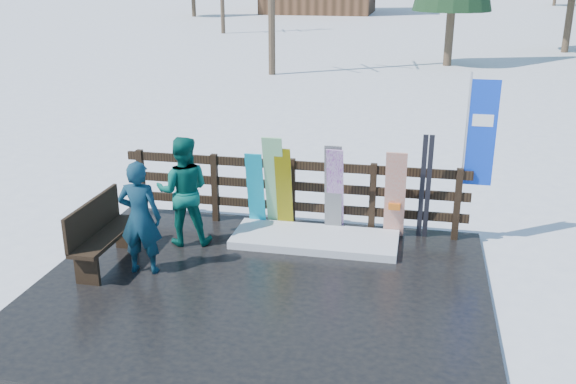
% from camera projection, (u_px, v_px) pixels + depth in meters
% --- Properties ---
extents(ground, '(700.00, 700.00, 0.00)m').
position_uv_depth(ground, '(259.00, 293.00, 8.55)').
color(ground, white).
rests_on(ground, ground).
extents(deck, '(6.00, 5.00, 0.08)m').
position_uv_depth(deck, '(259.00, 290.00, 8.54)').
color(deck, black).
rests_on(deck, ground).
extents(fence, '(5.60, 0.10, 1.15)m').
position_uv_depth(fence, '(292.00, 188.00, 10.34)').
color(fence, black).
rests_on(fence, deck).
extents(snow_patch, '(2.53, 1.00, 0.12)m').
position_uv_depth(snow_patch, '(315.00, 239.00, 9.89)').
color(snow_patch, white).
rests_on(snow_patch, deck).
extents(bench, '(0.41, 1.50, 0.97)m').
position_uv_depth(bench, '(101.00, 231.00, 9.02)').
color(bench, black).
rests_on(bench, deck).
extents(snowboard_0, '(0.27, 0.29, 1.30)m').
position_uv_depth(snowboard_0, '(256.00, 191.00, 10.24)').
color(snowboard_0, '#0EA2BF').
rests_on(snowboard_0, deck).
extents(snowboard_1, '(0.31, 0.43, 1.59)m').
position_uv_depth(snowboard_1, '(275.00, 183.00, 10.13)').
color(snowboard_1, white).
rests_on(snowboard_1, deck).
extents(snowboard_2, '(0.26, 0.33, 1.42)m').
position_uv_depth(snowboard_2, '(284.00, 189.00, 10.13)').
color(snowboard_2, '#EBD400').
rests_on(snowboard_2, deck).
extents(snowboard_3, '(0.26, 0.42, 1.46)m').
position_uv_depth(snowboard_3, '(335.00, 192.00, 9.97)').
color(snowboard_3, white).
rests_on(snowboard_3, deck).
extents(snowboard_4, '(0.27, 0.26, 1.49)m').
position_uv_depth(snowboard_4, '(333.00, 190.00, 9.97)').
color(snowboard_4, black).
rests_on(snowboard_4, deck).
extents(snowboard_5, '(0.31, 0.36, 1.46)m').
position_uv_depth(snowboard_5, '(395.00, 196.00, 9.79)').
color(snowboard_5, silver).
rests_on(snowboard_5, deck).
extents(ski_pair_a, '(0.16, 0.29, 1.52)m').
position_uv_depth(ski_pair_a, '(275.00, 184.00, 10.21)').
color(ski_pair_a, '#9D2D13').
rests_on(ski_pair_a, deck).
extents(ski_pair_b, '(0.17, 0.32, 1.73)m').
position_uv_depth(ski_pair_b, '(425.00, 188.00, 9.73)').
color(ski_pair_b, black).
rests_on(ski_pair_b, deck).
extents(rental_flag, '(0.45, 0.04, 2.60)m').
position_uv_depth(rental_flag, '(477.00, 140.00, 9.53)').
color(rental_flag, silver).
rests_on(rental_flag, deck).
extents(person_front, '(0.62, 0.43, 1.61)m').
position_uv_depth(person_front, '(140.00, 218.00, 8.72)').
color(person_front, '#0E404D').
rests_on(person_front, deck).
extents(person_back, '(0.95, 0.82, 1.68)m').
position_uv_depth(person_back, '(183.00, 191.00, 9.66)').
color(person_back, '#08584C').
rests_on(person_back, deck).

